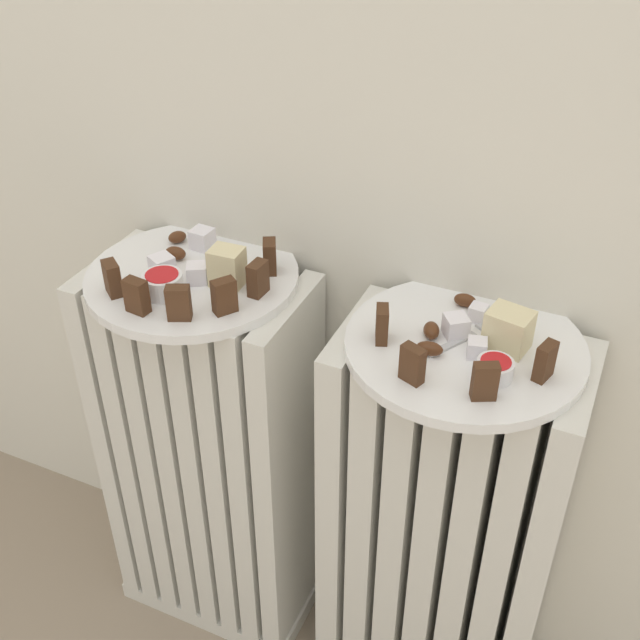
% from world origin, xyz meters
% --- Properties ---
extents(radiator_left, '(0.29, 0.16, 0.60)m').
position_xyz_m(radiator_left, '(-0.17, 0.28, 0.29)').
color(radiator_left, silver).
rests_on(radiator_left, ground_plane).
extents(radiator_right, '(0.29, 0.16, 0.60)m').
position_xyz_m(radiator_right, '(0.17, 0.28, 0.29)').
color(radiator_right, silver).
rests_on(radiator_right, ground_plane).
extents(plate_left, '(0.26, 0.26, 0.01)m').
position_xyz_m(plate_left, '(-0.17, 0.28, 0.60)').
color(plate_left, white).
rests_on(plate_left, radiator_left).
extents(plate_right, '(0.26, 0.26, 0.01)m').
position_xyz_m(plate_right, '(0.17, 0.28, 0.60)').
color(plate_right, white).
rests_on(plate_right, radiator_right).
extents(dark_cake_slice_left_0, '(0.03, 0.03, 0.04)m').
position_xyz_m(dark_cake_slice_left_0, '(-0.23, 0.21, 0.63)').
color(dark_cake_slice_left_0, '#472B19').
rests_on(dark_cake_slice_left_0, plate_left).
extents(dark_cake_slice_left_1, '(0.03, 0.02, 0.04)m').
position_xyz_m(dark_cake_slice_left_1, '(-0.18, 0.19, 0.63)').
color(dark_cake_slice_left_1, '#472B19').
rests_on(dark_cake_slice_left_1, plate_left).
extents(dark_cake_slice_left_2, '(0.03, 0.02, 0.04)m').
position_xyz_m(dark_cake_slice_left_2, '(-0.13, 0.19, 0.63)').
color(dark_cake_slice_left_2, '#472B19').
rests_on(dark_cake_slice_left_2, plate_left).
extents(dark_cake_slice_left_3, '(0.03, 0.03, 0.04)m').
position_xyz_m(dark_cake_slice_left_3, '(-0.09, 0.23, 0.63)').
color(dark_cake_slice_left_3, '#472B19').
rests_on(dark_cake_slice_left_3, plate_left).
extents(dark_cake_slice_left_4, '(0.02, 0.03, 0.04)m').
position_xyz_m(dark_cake_slice_left_4, '(-0.07, 0.27, 0.63)').
color(dark_cake_slice_left_4, '#472B19').
rests_on(dark_cake_slice_left_4, plate_left).
extents(dark_cake_slice_left_5, '(0.03, 0.03, 0.04)m').
position_xyz_m(dark_cake_slice_left_5, '(-0.09, 0.32, 0.63)').
color(dark_cake_slice_left_5, '#472B19').
rests_on(dark_cake_slice_left_5, plate_left).
extents(marble_cake_slice_left_0, '(0.04, 0.03, 0.05)m').
position_xyz_m(marble_cake_slice_left_0, '(-0.12, 0.28, 0.63)').
color(marble_cake_slice_left_0, beige).
rests_on(marble_cake_slice_left_0, plate_left).
extents(turkish_delight_left_0, '(0.03, 0.03, 0.02)m').
position_xyz_m(turkish_delight_left_0, '(-0.15, 0.27, 0.62)').
color(turkish_delight_left_0, white).
rests_on(turkish_delight_left_0, plate_left).
extents(turkish_delight_left_1, '(0.03, 0.03, 0.03)m').
position_xyz_m(turkish_delight_left_1, '(-0.19, 0.34, 0.62)').
color(turkish_delight_left_1, white).
rests_on(turkish_delight_left_1, plate_left).
extents(turkish_delight_left_2, '(0.03, 0.03, 0.02)m').
position_xyz_m(turkish_delight_left_2, '(-0.20, 0.26, 0.62)').
color(turkish_delight_left_2, white).
rests_on(turkish_delight_left_2, plate_left).
extents(medjool_date_left_0, '(0.03, 0.02, 0.02)m').
position_xyz_m(medjool_date_left_0, '(-0.20, 0.30, 0.62)').
color(medjool_date_left_0, '#4C2814').
rests_on(medjool_date_left_0, plate_left).
extents(medjool_date_left_1, '(0.03, 0.03, 0.01)m').
position_xyz_m(medjool_date_left_1, '(-0.23, 0.34, 0.62)').
color(medjool_date_left_1, '#4C2814').
rests_on(medjool_date_left_1, plate_left).
extents(jam_bowl_left, '(0.05, 0.05, 0.03)m').
position_xyz_m(jam_bowl_left, '(-0.17, 0.23, 0.62)').
color(jam_bowl_left, white).
rests_on(jam_bowl_left, plate_left).
extents(dark_cake_slice_right_0, '(0.02, 0.03, 0.04)m').
position_xyz_m(dark_cake_slice_right_0, '(0.09, 0.25, 0.63)').
color(dark_cake_slice_right_0, '#472B19').
rests_on(dark_cake_slice_right_0, plate_right).
extents(dark_cake_slice_right_1, '(0.03, 0.02, 0.04)m').
position_xyz_m(dark_cake_slice_right_1, '(0.14, 0.20, 0.63)').
color(dark_cake_slice_right_1, '#472B19').
rests_on(dark_cake_slice_right_1, plate_right).
extents(dark_cake_slice_right_2, '(0.03, 0.02, 0.04)m').
position_xyz_m(dark_cake_slice_right_2, '(0.21, 0.20, 0.63)').
color(dark_cake_slice_right_2, '#472B19').
rests_on(dark_cake_slice_right_2, plate_right).
extents(dark_cake_slice_right_3, '(0.02, 0.03, 0.04)m').
position_xyz_m(dark_cake_slice_right_3, '(0.25, 0.25, 0.63)').
color(dark_cake_slice_right_3, '#472B19').
rests_on(dark_cake_slice_right_3, plate_right).
extents(marble_cake_slice_right_0, '(0.05, 0.04, 0.04)m').
position_xyz_m(marble_cake_slice_right_0, '(0.21, 0.29, 0.63)').
color(marble_cake_slice_right_0, beige).
rests_on(marble_cake_slice_right_0, plate_right).
extents(turkish_delight_right_0, '(0.02, 0.02, 0.02)m').
position_xyz_m(turkish_delight_right_0, '(0.17, 0.33, 0.62)').
color(turkish_delight_right_0, white).
rests_on(turkish_delight_right_0, plate_right).
extents(turkish_delight_right_1, '(0.03, 0.03, 0.02)m').
position_xyz_m(turkish_delight_right_1, '(0.16, 0.29, 0.62)').
color(turkish_delight_right_1, white).
rests_on(turkish_delight_right_1, plate_right).
extents(turkish_delight_right_2, '(0.02, 0.02, 0.02)m').
position_xyz_m(turkish_delight_right_2, '(0.19, 0.26, 0.62)').
color(turkish_delight_right_2, white).
rests_on(turkish_delight_right_2, plate_right).
extents(medjool_date_right_0, '(0.03, 0.02, 0.01)m').
position_xyz_m(medjool_date_right_0, '(0.14, 0.24, 0.62)').
color(medjool_date_right_0, '#4C2814').
rests_on(medjool_date_right_0, plate_right).
extents(medjool_date_right_1, '(0.03, 0.02, 0.02)m').
position_xyz_m(medjool_date_right_1, '(0.15, 0.35, 0.62)').
color(medjool_date_right_1, '#4C2814').
rests_on(medjool_date_right_1, plate_right).
extents(medjool_date_right_2, '(0.03, 0.03, 0.01)m').
position_xyz_m(medjool_date_right_2, '(0.13, 0.28, 0.62)').
color(medjool_date_right_2, '#4C2814').
rests_on(medjool_date_right_2, plate_right).
extents(jam_bowl_right, '(0.04, 0.04, 0.02)m').
position_xyz_m(jam_bowl_right, '(0.21, 0.24, 0.62)').
color(jam_bowl_right, white).
rests_on(jam_bowl_right, plate_right).
extents(fork, '(0.06, 0.09, 0.00)m').
position_xyz_m(fork, '(0.17, 0.29, 0.61)').
color(fork, '#B7B7BC').
rests_on(fork, plate_right).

